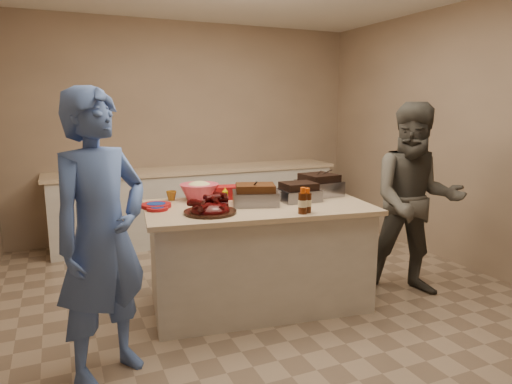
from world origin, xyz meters
name	(u,v)px	position (x,y,z in m)	size (l,w,h in m)	color
room	(274,304)	(0.00, 0.00, 0.00)	(4.50, 5.00, 2.70)	gray
back_counter	(199,203)	(0.00, 2.20, 0.45)	(3.60, 0.64, 0.90)	beige
island	(258,303)	(-0.12, 0.07, 0.00)	(1.82, 0.96, 0.86)	beige
rib_platter	(210,213)	(-0.57, -0.06, 0.86)	(0.40, 0.40, 0.16)	#400506
pulled_pork_tray	(255,205)	(-0.14, 0.08, 0.86)	(0.37, 0.28, 0.11)	#47230F
brisket_tray	(298,201)	(0.27, 0.09, 0.86)	(0.33, 0.27, 0.10)	black
roasting_pan	(319,195)	(0.56, 0.23, 0.86)	(0.33, 0.33, 0.13)	gray
coleslaw_bowl	(200,199)	(-0.49, 0.48, 0.86)	(0.34, 0.34, 0.23)	#C63A51
sausage_plate	(251,200)	(-0.08, 0.29, 0.86)	(0.30, 0.30, 0.05)	silver
mac_cheese_dish	(320,195)	(0.58, 0.25, 0.86)	(0.29, 0.21, 0.08)	orange
bbq_bottle_a	(302,214)	(0.07, -0.35, 0.86)	(0.07, 0.07, 0.20)	#381606
bbq_bottle_b	(307,212)	(0.12, -0.32, 0.86)	(0.06, 0.06, 0.19)	#381606
mustard_bottle	(225,202)	(-0.33, 0.27, 0.86)	(0.05, 0.05, 0.13)	#D5B500
sauce_bowl	(243,199)	(-0.15, 0.33, 0.86)	(0.12, 0.04, 0.12)	silver
plate_stack_large	(156,207)	(-0.90, 0.32, 0.86)	(0.24, 0.24, 0.03)	maroon
plate_stack_small	(157,210)	(-0.92, 0.21, 0.86)	(0.17, 0.17, 0.02)	maroon
plastic_cup	(172,200)	(-0.73, 0.54, 0.86)	(0.09, 0.08, 0.09)	#8A5312
basket_stack	(227,198)	(-0.26, 0.42, 0.86)	(0.22, 0.17, 0.11)	maroon
guest_blue	(111,373)	(-1.39, -0.50, 0.00)	(0.65, 1.78, 0.43)	#4766B3
guest_gray	(409,292)	(1.24, -0.26, 0.00)	(0.83, 1.70, 0.64)	#4E4C45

